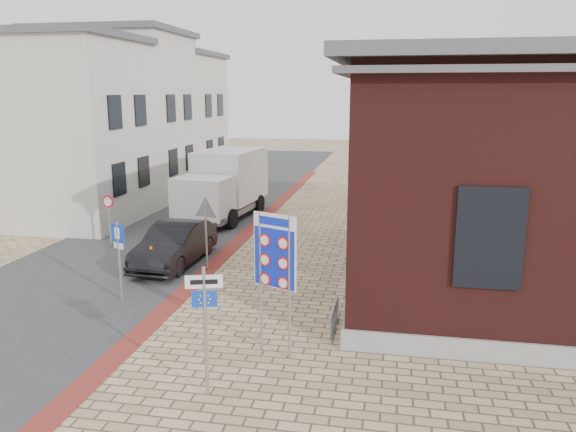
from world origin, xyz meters
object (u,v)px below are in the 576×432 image
Objects in this scene: box_truck at (224,184)px; essen_sign at (205,311)px; bollard at (152,262)px; sedan at (175,244)px; border_sign at (275,254)px; parking_sign at (119,248)px.

essen_sign is at bearing -68.04° from box_truck.
essen_sign is 2.55× the size of bollard.
sedan is 1.67× the size of essen_sign.
bollard is (-4.98, 4.50, -1.84)m from border_sign.
border_sign is 1.24× the size of essen_sign.
bollard is (0.00, 2.07, -1.04)m from parking_sign.
border_sign reaches higher than sedan.
box_truck is 15.98m from essen_sign.
box_truck is 8.95m from bollard.
sedan is 7.82m from border_sign.
box_truck is 6.07× the size of bollard.
essen_sign is at bearing -23.24° from parking_sign.
parking_sign is at bearing 115.31° from essen_sign.
border_sign is 2.29m from essen_sign.
box_truck is at bearing 95.80° from sedan.
border_sign reaches higher than parking_sign.
border_sign is at bearing -42.07° from bollard.
border_sign reaches higher than box_truck.
essen_sign is (-0.93, -2.00, -0.60)m from border_sign.
box_truck is 1.92× the size of border_sign.
box_truck is 10.95m from parking_sign.
parking_sign is at bearing -91.29° from sedan.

